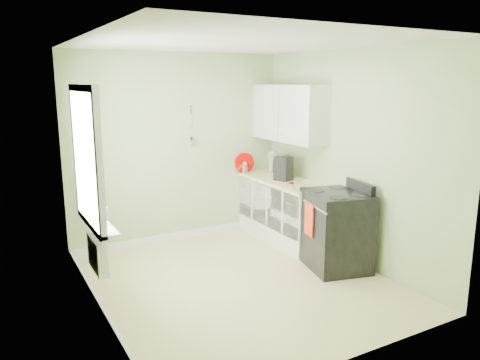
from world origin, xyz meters
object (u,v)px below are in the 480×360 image
stand_mixer (278,166)px  kettle (244,167)px  stove (336,230)px  coffee_maker (283,169)px

stand_mixer → kettle: 0.61m
kettle → stove: bearing=-83.2°
stand_mixer → stove: bearing=-90.5°
coffee_maker → stove: bearing=-89.1°
kettle → stand_mixer: bearing=-66.8°
kettle → coffee_maker: coffee_maker is taller
stove → coffee_maker: (-0.02, 1.15, 0.58)m
stove → coffee_maker: coffee_maker is taller
stand_mixer → coffee_maker: stand_mixer is taller
stove → stand_mixer: 1.47m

